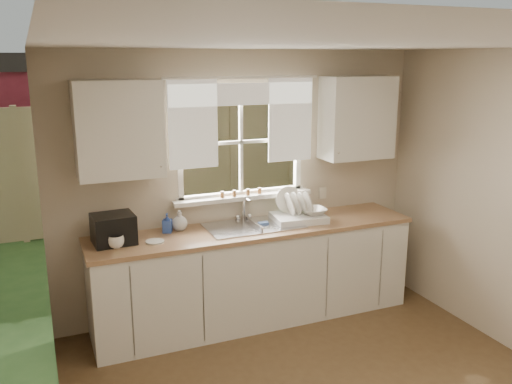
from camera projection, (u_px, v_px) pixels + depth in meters
name	position (u px, v px, depth m)	size (l,w,h in m)	color
room_walls	(364.00, 256.00, 3.33)	(3.62, 4.02, 2.50)	beige
ceiling	(368.00, 44.00, 3.08)	(3.60, 4.00, 0.02)	silver
window	(242.00, 160.00, 5.12)	(1.38, 0.16, 1.06)	white
curtains	(243.00, 112.00, 4.96)	(1.50, 0.03, 0.81)	white
base_cabinets	(255.00, 275.00, 5.08)	(3.00, 0.62, 0.87)	white
countertop	(255.00, 229.00, 4.97)	(3.04, 0.65, 0.04)	#A17750
upper_cabinet_left	(119.00, 129.00, 4.44)	(0.70, 0.33, 0.80)	white
upper_cabinet_right	(357.00, 118.00, 5.30)	(0.70, 0.33, 0.80)	white
wall_outlet	(323.00, 193.00, 5.53)	(0.08, 0.01, 0.12)	beige
sill_jars	(241.00, 193.00, 5.12)	(0.42, 0.04, 0.06)	brown
backyard	(150.00, 3.00, 10.60)	(20.00, 10.00, 6.13)	#335421
sink	(253.00, 234.00, 5.01)	(0.88, 0.52, 0.40)	#B7B7BC
dish_rack	(298.00, 214.00, 5.15)	(0.52, 0.42, 0.31)	silver
bowl	(313.00, 211.00, 5.14)	(0.24, 0.24, 0.06)	white
soap_bottle_a	(290.00, 202.00, 5.29)	(0.10, 0.11, 0.27)	#2A832F
soap_bottle_b	(167.00, 223.00, 4.80)	(0.08, 0.08, 0.18)	#2C4CA8
soap_bottle_c	(180.00, 220.00, 4.86)	(0.14, 0.14, 0.18)	beige
saucer	(155.00, 242.00, 4.56)	(0.16, 0.16, 0.01)	silver
cup	(116.00, 242.00, 4.42)	(0.14, 0.14, 0.11)	white
black_appliance	(113.00, 229.00, 4.52)	(0.34, 0.29, 0.25)	black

